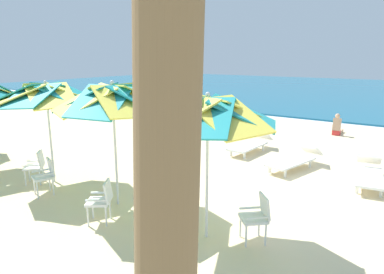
{
  "coord_description": "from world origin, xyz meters",
  "views": [
    {
      "loc": [
        3.03,
        -7.98,
        3.23
      ],
      "look_at": [
        -2.43,
        -0.12,
        1.0
      ],
      "focal_mm": 32.4,
      "sensor_mm": 36.0,
      "label": 1
    }
  ],
  "objects_px": {
    "plastic_chair_4": "(36,165)",
    "sun_lounger_3": "(159,137)",
    "plastic_chair_3": "(46,174)",
    "plastic_chair_2": "(102,199)",
    "beach_umbrella_2": "(46,94)",
    "beachgoer_seated": "(337,128)",
    "plastic_chair_0": "(174,215)",
    "beach_umbrella_0": "(208,113)",
    "sun_lounger_2": "(251,144)",
    "palm_tree_1": "(165,26)",
    "plastic_chair_1": "(257,215)",
    "beach_umbrella_1": "(113,99)",
    "sun_lounger_0": "(369,174)",
    "sun_lounger_1": "(295,159)"
  },
  "relations": [
    {
      "from": "plastic_chair_4",
      "to": "sun_lounger_3",
      "type": "relative_size",
      "value": 0.39
    },
    {
      "from": "plastic_chair_3",
      "to": "plastic_chair_4",
      "type": "height_order",
      "value": "same"
    },
    {
      "from": "plastic_chair_3",
      "to": "sun_lounger_3",
      "type": "xyz_separation_m",
      "value": [
        -0.87,
        5.2,
        -0.22
      ]
    },
    {
      "from": "plastic_chair_2",
      "to": "beach_umbrella_2",
      "type": "height_order",
      "value": "beach_umbrella_2"
    },
    {
      "from": "beachgoer_seated",
      "to": "sun_lounger_3",
      "type": "bearing_deg",
      "value": -131.76
    },
    {
      "from": "plastic_chair_0",
      "to": "plastic_chair_4",
      "type": "height_order",
      "value": "same"
    },
    {
      "from": "beach_umbrella_2",
      "to": "sun_lounger_3",
      "type": "height_order",
      "value": "beach_umbrella_2"
    },
    {
      "from": "beach_umbrella_0",
      "to": "plastic_chair_4",
      "type": "distance_m",
      "value": 5.42
    },
    {
      "from": "plastic_chair_0",
      "to": "sun_lounger_2",
      "type": "relative_size",
      "value": 0.4
    },
    {
      "from": "palm_tree_1",
      "to": "plastic_chair_1",
      "type": "bearing_deg",
      "value": 106.52
    },
    {
      "from": "sun_lounger_2",
      "to": "beachgoer_seated",
      "type": "distance_m",
      "value": 4.97
    },
    {
      "from": "plastic_chair_1",
      "to": "plastic_chair_3",
      "type": "bearing_deg",
      "value": -170.31
    },
    {
      "from": "beach_umbrella_1",
      "to": "sun_lounger_2",
      "type": "bearing_deg",
      "value": 84.45
    },
    {
      "from": "palm_tree_1",
      "to": "sun_lounger_3",
      "type": "bearing_deg",
      "value": 130.59
    },
    {
      "from": "beach_umbrella_2",
      "to": "sun_lounger_0",
      "type": "height_order",
      "value": "beach_umbrella_2"
    },
    {
      "from": "plastic_chair_0",
      "to": "plastic_chair_2",
      "type": "height_order",
      "value": "same"
    },
    {
      "from": "beach_umbrella_2",
      "to": "plastic_chair_1",
      "type": "bearing_deg",
      "value": 2.59
    },
    {
      "from": "beach_umbrella_0",
      "to": "beach_umbrella_1",
      "type": "distance_m",
      "value": 2.41
    },
    {
      "from": "beach_umbrella_0",
      "to": "plastic_chair_2",
      "type": "relative_size",
      "value": 3.07
    },
    {
      "from": "plastic_chair_2",
      "to": "sun_lounger_3",
      "type": "xyz_separation_m",
      "value": [
        -3.1,
        5.42,
        -0.22
      ]
    },
    {
      "from": "sun_lounger_0",
      "to": "plastic_chair_3",
      "type": "bearing_deg",
      "value": -140.4
    },
    {
      "from": "sun_lounger_1",
      "to": "sun_lounger_3",
      "type": "bearing_deg",
      "value": -178.86
    },
    {
      "from": "plastic_chair_0",
      "to": "plastic_chair_3",
      "type": "bearing_deg",
      "value": -179.48
    },
    {
      "from": "plastic_chair_3",
      "to": "plastic_chair_4",
      "type": "relative_size",
      "value": 1.0
    },
    {
      "from": "sun_lounger_1",
      "to": "beachgoer_seated",
      "type": "bearing_deg",
      "value": 90.48
    },
    {
      "from": "plastic_chair_2",
      "to": "sun_lounger_2",
      "type": "distance_m",
      "value": 6.46
    },
    {
      "from": "plastic_chair_1",
      "to": "beach_umbrella_2",
      "type": "bearing_deg",
      "value": -177.41
    },
    {
      "from": "plastic_chair_2",
      "to": "sun_lounger_3",
      "type": "bearing_deg",
      "value": 119.78
    },
    {
      "from": "beach_umbrella_2",
      "to": "sun_lounger_3",
      "type": "bearing_deg",
      "value": 93.1
    },
    {
      "from": "sun_lounger_3",
      "to": "beachgoer_seated",
      "type": "distance_m",
      "value": 7.59
    },
    {
      "from": "plastic_chair_2",
      "to": "plastic_chair_1",
      "type": "bearing_deg",
      "value": 21.07
    },
    {
      "from": "beach_umbrella_0",
      "to": "sun_lounger_2",
      "type": "bearing_deg",
      "value": 107.88
    },
    {
      "from": "sun_lounger_3",
      "to": "beachgoer_seated",
      "type": "bearing_deg",
      "value": 48.24
    },
    {
      "from": "plastic_chair_2",
      "to": "sun_lounger_1",
      "type": "bearing_deg",
      "value": 70.1
    },
    {
      "from": "sun_lounger_3",
      "to": "palm_tree_1",
      "type": "bearing_deg",
      "value": -49.41
    },
    {
      "from": "plastic_chair_2",
      "to": "sun_lounger_0",
      "type": "bearing_deg",
      "value": 53.37
    },
    {
      "from": "palm_tree_1",
      "to": "sun_lounger_2",
      "type": "bearing_deg",
      "value": 112.4
    },
    {
      "from": "sun_lounger_0",
      "to": "sun_lounger_1",
      "type": "height_order",
      "value": "same"
    },
    {
      "from": "plastic_chair_3",
      "to": "plastic_chair_4",
      "type": "bearing_deg",
      "value": 161.66
    },
    {
      "from": "plastic_chair_0",
      "to": "palm_tree_1",
      "type": "bearing_deg",
      "value": -52.57
    },
    {
      "from": "beach_umbrella_1",
      "to": "plastic_chair_2",
      "type": "xyz_separation_m",
      "value": [
        0.41,
        -0.79,
        -1.86
      ]
    },
    {
      "from": "plastic_chair_2",
      "to": "plastic_chair_4",
      "type": "relative_size",
      "value": 1.0
    },
    {
      "from": "plastic_chair_0",
      "to": "plastic_chair_3",
      "type": "relative_size",
      "value": 1.0
    },
    {
      "from": "beach_umbrella_0",
      "to": "plastic_chair_3",
      "type": "relative_size",
      "value": 3.07
    },
    {
      "from": "plastic_chair_2",
      "to": "beach_umbrella_0",
      "type": "bearing_deg",
      "value": 19.08
    },
    {
      "from": "beach_umbrella_1",
      "to": "sun_lounger_3",
      "type": "xyz_separation_m",
      "value": [
        -2.69,
        4.63,
        -2.08
      ]
    },
    {
      "from": "sun_lounger_1",
      "to": "palm_tree_1",
      "type": "distance_m",
      "value": 9.13
    },
    {
      "from": "plastic_chair_4",
      "to": "plastic_chair_3",
      "type": "bearing_deg",
      "value": -18.34
    },
    {
      "from": "plastic_chair_4",
      "to": "beachgoer_seated",
      "type": "relative_size",
      "value": 0.94
    },
    {
      "from": "beach_umbrella_2",
      "to": "sun_lounger_3",
      "type": "distance_m",
      "value": 5.03
    }
  ]
}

